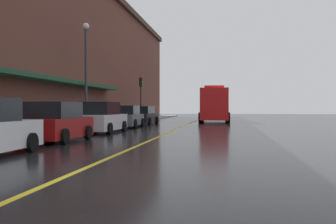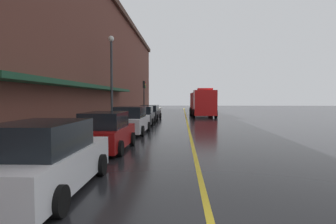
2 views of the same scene
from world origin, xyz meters
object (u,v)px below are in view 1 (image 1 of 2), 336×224
fire_truck (214,105)px  street_lamp_left (86,63)px  parked_car_4 (142,116)px  parked_car_3 (126,117)px  parked_car_1 (56,123)px  parked_car_2 (101,118)px  traffic_light_near (141,90)px

fire_truck → street_lamp_left: 16.70m
street_lamp_left → parked_car_4: bearing=76.4°
parked_car_3 → parked_car_4: size_ratio=0.87×
parked_car_1 → parked_car_3: 12.24m
parked_car_1 → parked_car_4: size_ratio=0.87×
parked_car_4 → street_lamp_left: bearing=168.0°
parked_car_2 → traffic_light_near: (-1.42, 17.51, 2.33)m
parked_car_1 → parked_car_3: parked_car_1 is taller
parked_car_4 → street_lamp_left: street_lamp_left is taller
parked_car_1 → parked_car_4: parked_car_1 is taller
parked_car_1 → fire_truck: fire_truck is taller
parked_car_4 → traffic_light_near: bearing=15.0°
fire_truck → traffic_light_near: 7.52m
parked_car_1 → parked_car_2: 6.12m
parked_car_1 → fire_truck: size_ratio=0.49×
parked_car_1 → parked_car_3: size_ratio=1.00×
street_lamp_left → parked_car_3: bearing=54.2°
parked_car_3 → parked_car_4: (0.02, 5.63, -0.01)m
parked_car_1 → parked_car_3: bearing=0.9°
traffic_light_near → street_lamp_left: bearing=-92.7°
fire_truck → parked_car_1: bearing=-15.7°
parked_car_4 → street_lamp_left: 9.40m
street_lamp_left → traffic_light_near: bearing=87.3°
parked_car_2 → parked_car_4: parked_car_2 is taller
parked_car_2 → parked_car_3: bearing=2.0°
fire_truck → street_lamp_left: size_ratio=1.26×
parked_car_3 → parked_car_1: bearing=179.0°
parked_car_3 → street_lamp_left: (-2.01, -2.79, 3.65)m
traffic_light_near → parked_car_3: bearing=-83.2°
parked_car_1 → parked_car_4: bearing=0.8°
street_lamp_left → traffic_light_near: size_ratio=1.61×
parked_car_2 → parked_car_3: parked_car_2 is taller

